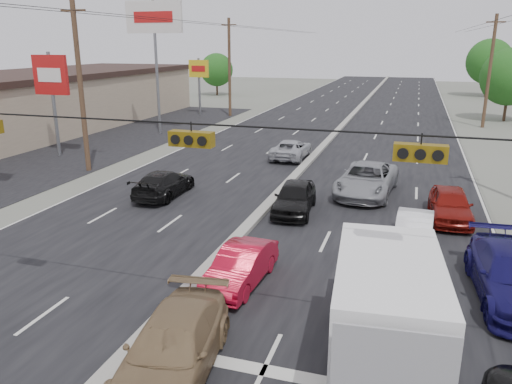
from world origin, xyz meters
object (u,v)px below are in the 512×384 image
pole_sign_mid (51,81)px  queue_car_b (414,231)px  pole_sign_far (199,73)px  utility_pole_left_b (81,86)px  tree_left_far (217,70)px  tree_right_mid (510,77)px  oncoming_far (291,149)px  utility_pole_left_c (229,67)px  queue_car_a (295,198)px  queue_car_c (367,180)px  tan_sedan (173,349)px  red_sedan (241,267)px  utility_pole_right_c (490,71)px  oncoming_near (164,184)px  queue_car_e (450,205)px  box_truck (385,311)px  tree_right_far (489,62)px  pole_sign_billboard (154,26)px

pole_sign_mid → queue_car_b: size_ratio=1.82×
queue_car_b → pole_sign_far: bearing=128.2°
utility_pole_left_b → pole_sign_mid: utility_pole_left_b is taller
queue_car_b → utility_pole_left_b: bearing=163.9°
pole_sign_mid → tree_left_far: (-5.00, 42.00, -1.40)m
tree_right_mid → oncoming_far: (-16.40, -22.99, -3.70)m
utility_pole_left_c → queue_car_b: (19.20, -31.43, -4.47)m
queue_car_a → queue_car_c: bearing=49.0°
tan_sedan → red_sedan: (0.00, 4.84, -0.08)m
utility_pole_right_c → oncoming_far: utility_pole_right_c is taller
queue_car_a → utility_pole_left_b: bearing=160.1°
tree_left_far → oncoming_near: size_ratio=1.35×
utility_pole_left_c → queue_car_c: (16.79, -25.00, -4.32)m
queue_car_a → queue_car_e: bearing=4.1°
tan_sedan → queue_car_e: size_ratio=1.15×
pole_sign_far → tan_sedan: size_ratio=1.23×
tree_left_far → oncoming_far: tree_left_far is taller
red_sedan → queue_car_e: bearing=55.0°
pole_sign_mid → queue_car_e: bearing=-13.1°
utility_pole_left_c → queue_car_b: utility_pole_left_c is taller
tan_sedan → queue_car_e: 15.02m
utility_pole_left_c → queue_car_e: bearing=-53.4°
oncoming_near → pole_sign_mid: bearing=-30.4°
utility_pole_left_c → box_truck: size_ratio=1.57×
tree_left_far → queue_car_e: (30.19, -47.87, -2.99)m
utility_pole_left_c → tree_left_far: (-9.50, 20.00, -1.39)m
pole_sign_far → queue_car_e: 37.09m
utility_pole_left_b → tree_right_far: 61.95m
utility_pole_left_b → tree_right_mid: bearing=47.5°
tan_sedan → pole_sign_mid: bearing=125.9°
queue_car_c → oncoming_near: size_ratio=1.26×
pole_sign_mid → tree_left_far: 42.32m
queue_car_b → utility_pole_left_c: bearing=123.8°
tan_sedan → oncoming_near: tan_sedan is taller
box_truck → oncoming_near: size_ratio=1.40×
utility_pole_right_c → oncoming_far: (-13.90, -17.99, -4.47)m
tree_left_far → oncoming_near: 51.19m
tree_left_far → queue_car_b: (28.70, -51.43, -3.08)m
pole_sign_mid → tree_left_far: size_ratio=1.14×
pole_sign_billboard → queue_car_a: size_ratio=2.61×
pole_sign_far → queue_car_b: 38.95m
queue_car_e → utility_pole_right_c: bearing=78.6°
pole_sign_far → queue_car_c: (20.29, -25.00, -3.62)m
box_truck → tree_right_mid: bearing=73.6°
red_sedan → queue_car_a: 7.55m
tree_left_far → tree_right_mid: 39.93m
utility_pole_right_c → queue_car_a: (-11.10, -28.87, -4.39)m
utility_pole_left_c → queue_car_a: bearing=-64.3°
box_truck → queue_car_b: size_ratio=1.65×
pole_sign_mid → pole_sign_far: 22.03m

